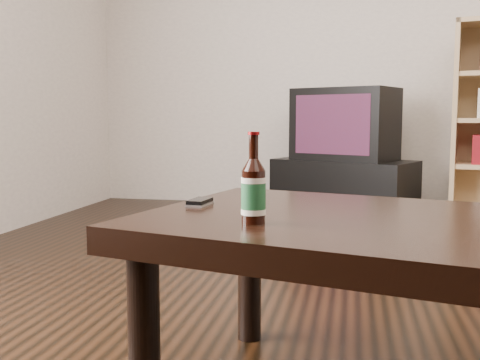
% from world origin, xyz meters
% --- Properties ---
extents(wall_back, '(5.00, 0.02, 2.70)m').
position_xyz_m(wall_back, '(0.00, 3.01, 1.35)').
color(wall_back, beige).
rests_on(wall_back, ground).
extents(tv_stand, '(1.10, 0.86, 0.39)m').
position_xyz_m(tv_stand, '(-0.48, 2.62, 0.20)').
color(tv_stand, black).
rests_on(tv_stand, floor).
extents(tv, '(0.81, 0.68, 0.52)m').
position_xyz_m(tv, '(-0.49, 2.62, 0.65)').
color(tv, black).
rests_on(tv, tv_stand).
extents(coffee_table, '(1.40, 1.02, 0.47)m').
position_xyz_m(coffee_table, '(-0.28, -0.26, 0.41)').
color(coffee_table, black).
rests_on(coffee_table, floor).
extents(beer_bottle, '(0.07, 0.07, 0.20)m').
position_xyz_m(beer_bottle, '(-0.63, -0.35, 0.54)').
color(beer_bottle, black).
rests_on(beer_bottle, coffee_table).
extents(phone, '(0.06, 0.09, 0.02)m').
position_xyz_m(phone, '(-0.82, -0.12, 0.48)').
color(phone, '#BABABC').
rests_on(phone, coffee_table).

